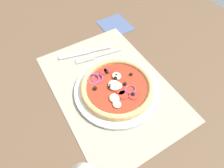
# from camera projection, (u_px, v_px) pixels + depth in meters

# --- Properties ---
(ground_plane) EXTENTS (1.90, 1.40, 0.02)m
(ground_plane) POSITION_uv_depth(u_px,v_px,m) (111.00, 89.00, 0.65)
(ground_plane) COLOR brown
(placemat) EXTENTS (0.51, 0.35, 0.00)m
(placemat) POSITION_uv_depth(u_px,v_px,m) (111.00, 86.00, 0.64)
(placemat) COLOR gray
(placemat) RESTS_ON ground_plane
(plate) EXTENTS (0.28, 0.28, 0.01)m
(plate) POSITION_uv_depth(u_px,v_px,m) (117.00, 90.00, 0.62)
(plate) COLOR silver
(plate) RESTS_ON placemat
(pizza) EXTENTS (0.24, 0.24, 0.03)m
(pizza) POSITION_uv_depth(u_px,v_px,m) (117.00, 87.00, 0.61)
(pizza) COLOR tan
(pizza) RESTS_ON plate
(fork) EXTENTS (0.04, 0.18, 0.00)m
(fork) POSITION_uv_depth(u_px,v_px,m) (96.00, 56.00, 0.72)
(fork) COLOR silver
(fork) RESTS_ON placemat
(knife) EXTENTS (0.07, 0.20, 0.01)m
(knife) POSITION_uv_depth(u_px,v_px,m) (84.00, 52.00, 0.73)
(knife) COLOR silver
(knife) RESTS_ON placemat
(napkin) EXTENTS (0.14, 0.12, 0.00)m
(napkin) POSITION_uv_depth(u_px,v_px,m) (115.00, 25.00, 0.84)
(napkin) COLOR #425175
(napkin) RESTS_ON ground_plane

